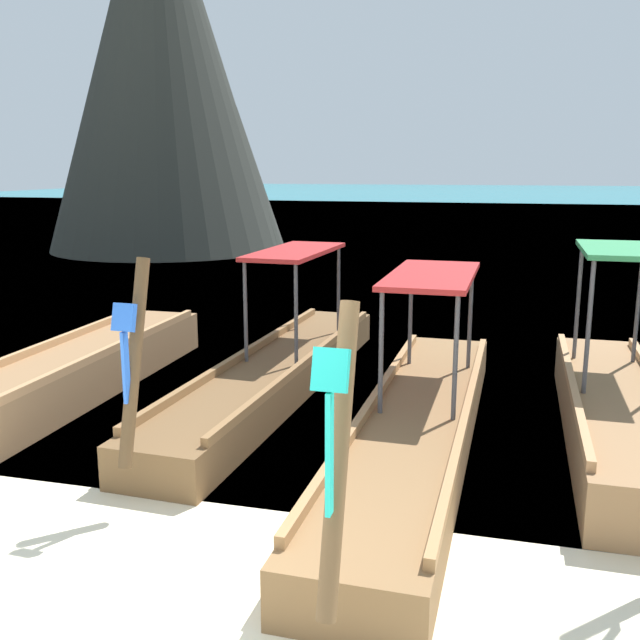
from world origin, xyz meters
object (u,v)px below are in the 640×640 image
object	(u,v)px
longtail_boat_violet_ribbon	(615,410)
karst_rock	(165,60)
longtail_boat_yellow_ribbon	(73,374)
longtail_boat_turquoise_ribbon	(418,425)
longtail_boat_blue_ribbon	(276,371)

from	to	relation	value
longtail_boat_violet_ribbon	karst_rock	size ratio (longest dim) A/B	0.39
longtail_boat_yellow_ribbon	longtail_boat_turquoise_ribbon	bearing A→B (deg)	-8.75
longtail_boat_yellow_ribbon	longtail_boat_violet_ribbon	xyz separation A→B (m)	(6.79, 0.12, 0.05)
longtail_boat_blue_ribbon	longtail_boat_yellow_ribbon	bearing A→B (deg)	-161.37
longtail_boat_yellow_ribbon	longtail_boat_turquoise_ribbon	world-z (taller)	longtail_boat_yellow_ribbon
longtail_boat_violet_ribbon	karst_rock	distance (m)	22.30
karst_rock	longtail_boat_turquoise_ribbon	bearing A→B (deg)	-56.68
longtail_boat_blue_ribbon	karst_rock	world-z (taller)	karst_rock
longtail_boat_violet_ribbon	karst_rock	xyz separation A→B (m)	(-13.52, 16.54, 6.41)
longtail_boat_turquoise_ribbon	karst_rock	distance (m)	21.79
longtail_boat_blue_ribbon	longtail_boat_turquoise_ribbon	xyz separation A→B (m)	(2.13, -1.59, 0.00)
longtail_boat_yellow_ribbon	longtail_boat_blue_ribbon	xyz separation A→B (m)	(2.57, 0.87, -0.01)
longtail_boat_yellow_ribbon	longtail_boat_violet_ribbon	distance (m)	6.79
longtail_boat_blue_ribbon	longtail_boat_turquoise_ribbon	size ratio (longest dim) A/B	1.00
longtail_boat_yellow_ribbon	longtail_boat_turquoise_ribbon	distance (m)	4.75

